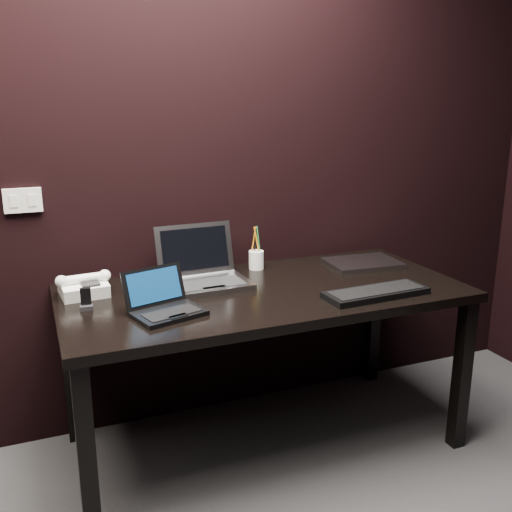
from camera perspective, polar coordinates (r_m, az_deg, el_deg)
name	(u,v)px	position (r m, az deg, el deg)	size (l,w,h in m)	color
wall_back	(168,151)	(2.61, -8.80, 10.32)	(4.00, 4.00, 0.00)	black
wall_switch	(23,200)	(2.55, -22.30, 5.17)	(0.15, 0.02, 0.10)	silver
desk	(264,306)	(2.46, 0.83, -5.03)	(1.70, 0.80, 0.74)	black
netbook	(165,305)	(2.18, -9.12, -4.89)	(0.30, 0.28, 0.16)	black
silver_laptop	(204,274)	(2.49, -5.25, -1.83)	(0.37, 0.33, 0.24)	#9B9BA0
ext_keyboard	(376,293)	(2.40, 11.91, -3.60)	(0.45, 0.17, 0.03)	black
closed_laptop	(363,263)	(2.83, 10.62, -0.70)	(0.36, 0.27, 0.02)	#9D9EA3
desk_phone	(84,286)	(2.45, -16.85, -2.93)	(0.23, 0.18, 0.11)	white
mobile_phone	(86,301)	(2.29, -16.63, -4.36)	(0.05, 0.04, 0.08)	black
pen_cup	(256,259)	(2.71, 0.02, -0.31)	(0.09, 0.09, 0.21)	white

